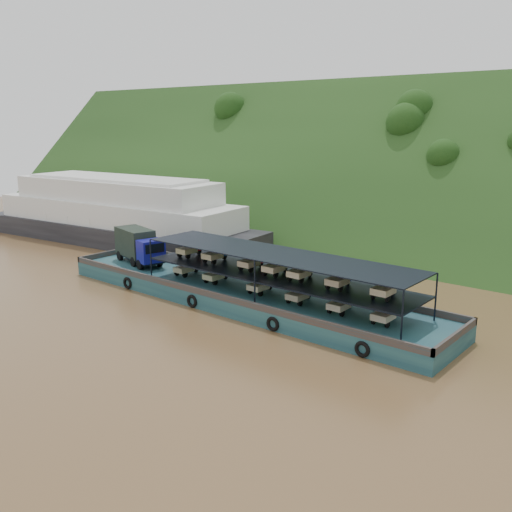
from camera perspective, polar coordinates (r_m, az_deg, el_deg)
The scene contains 4 objects.
ground at distance 45.16m, azimuth -0.48°, elevation -5.01°, with size 160.00×160.00×0.00m, color brown.
hillside at distance 75.43m, azimuth 17.47°, elevation 1.88°, with size 140.00×28.00×28.00m, color #183212.
cargo_barge at distance 46.26m, azimuth -2.27°, elevation -3.13°, with size 35.00×7.18×4.54m.
passenger_ferry at distance 70.94m, azimuth -13.71°, elevation 4.17°, with size 39.17×14.22×7.75m.
Camera 1 is at (27.69, -32.70, 14.26)m, focal length 40.00 mm.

